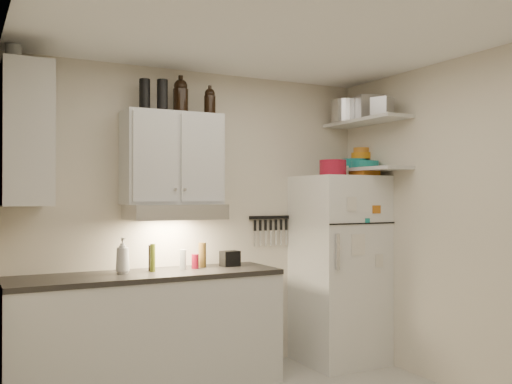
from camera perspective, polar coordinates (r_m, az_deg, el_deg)
name	(u,v)px	position (r m, az deg, el deg)	size (l,w,h in m)	color
ceiling	(287,25)	(3.79, 3.08, 16.33)	(3.20, 3.00, 0.02)	white
back_wall	(198,221)	(4.99, -5.80, -2.90)	(3.20, 0.02, 2.60)	beige
left_wall	(13,239)	(3.14, -23.15, -4.36)	(0.02, 3.00, 2.60)	beige
right_wall	(467,224)	(4.67, 20.36, -3.06)	(0.02, 3.00, 2.60)	beige
base_cabinet	(147,335)	(4.64, -10.84, -13.83)	(2.10, 0.60, 0.88)	silver
countertop	(147,275)	(4.56, -10.84, -8.19)	(2.10, 0.62, 0.04)	black
upper_cabinet	(172,159)	(4.73, -8.39, 3.32)	(0.80, 0.33, 0.75)	silver
side_cabinet	(25,135)	(4.36, -22.06, 5.31)	(0.33, 0.55, 1.00)	silver
range_hood	(175,212)	(4.66, -8.13, -1.97)	(0.76, 0.46, 0.12)	silver
fridge	(339,269)	(5.33, 8.33, -7.60)	(0.70, 0.68, 1.70)	white
shelf_hi	(366,122)	(5.35, 10.92, 6.93)	(0.30, 0.95, 0.03)	silver
shelf_lo	(366,170)	(5.31, 10.93, 2.22)	(0.30, 0.95, 0.03)	silver
knife_strip	(270,217)	(5.27, 1.39, -2.55)	(0.42, 0.02, 0.03)	black
dutch_oven	(333,168)	(5.14, 7.69, 2.41)	(0.24, 0.24, 0.14)	maroon
book_stack	(365,172)	(5.27, 10.80, 2.01)	(0.18, 0.23, 0.08)	#B86417
spice_jar	(346,171)	(5.28, 8.95, 2.09)	(0.06, 0.06, 0.09)	silver
stock_pot	(347,111)	(5.51, 9.04, 7.96)	(0.29, 0.29, 0.21)	silver
tin_a	(368,108)	(5.38, 11.18, 8.24)	(0.22, 0.20, 0.22)	#AAAAAD
tin_b	(382,107)	(5.09, 12.50, 8.34)	(0.15, 0.15, 0.15)	#AAAAAD
bowl_teal	(354,164)	(5.54, 9.82, 2.77)	(0.24, 0.24, 0.10)	#188481
bowl_orange	(361,156)	(5.55, 10.49, 3.57)	(0.19, 0.19, 0.06)	orange
bowl_yellow	(361,150)	(5.55, 10.49, 4.12)	(0.15, 0.15, 0.05)	orange
plates	(365,165)	(5.34, 10.82, 2.71)	(0.26, 0.26, 0.06)	#188481
growler_a	(181,96)	(4.84, -7.54, 9.47)	(0.13, 0.13, 0.30)	black
growler_b	(210,101)	(4.87, -4.64, 9.02)	(0.10, 0.10, 0.23)	black
thermos_a	(162,95)	(4.69, -9.35, 9.52)	(0.09, 0.09, 0.25)	black
thermos_b	(145,95)	(4.69, -11.07, 9.51)	(0.09, 0.09, 0.25)	black
side_jar	(14,55)	(4.51, -23.08, 12.49)	(0.11, 0.11, 0.15)	silver
soap_bottle	(123,254)	(4.53, -13.19, -6.02)	(0.12, 0.12, 0.31)	silver
pepper_mill	(202,255)	(4.82, -5.39, -6.29)	(0.06, 0.06, 0.21)	brown
oil_bottle	(153,258)	(4.60, -10.29, -6.48)	(0.04, 0.04, 0.22)	#586519
vinegar_bottle	(151,258)	(4.65, -10.45, -6.51)	(0.04, 0.04, 0.21)	black
clear_bottle	(183,259)	(4.70, -7.32, -6.71)	(0.05, 0.05, 0.16)	silver
red_jar	(195,261)	(4.75, -6.12, -6.91)	(0.06, 0.06, 0.12)	maroon
caddy	(230,259)	(4.89, -2.62, -6.66)	(0.15, 0.11, 0.13)	black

